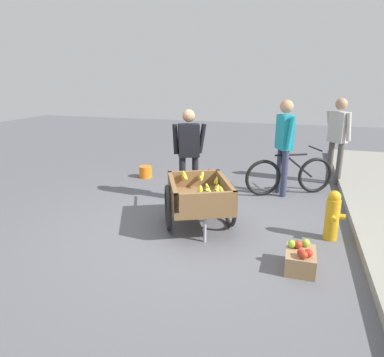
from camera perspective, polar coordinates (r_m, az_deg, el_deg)
The scene contains 9 objects.
ground_plane at distance 4.89m, azimuth -0.81°, elevation -8.68°, with size 24.00×24.00×0.00m, color #56565B.
fruit_cart at distance 4.88m, azimuth 1.28°, elevation -3.16°, with size 1.82×1.38×0.74m.
vendor_person at distance 5.85m, azimuth -0.53°, elevation 5.08°, with size 0.32×0.53×1.56m.
bicycle at distance 6.54m, azimuth 15.61°, elevation 0.50°, with size 0.82×1.51×0.85m.
cyclist_person at distance 6.33m, azimuth 14.82°, elevation 6.26°, with size 0.47×0.34×1.69m.
fire_hydrant at distance 4.91m, azimuth 21.93°, elevation -5.61°, with size 0.25×0.25×0.67m.
plastic_bucket at distance 7.47m, azimuth -7.59°, elevation 1.09°, with size 0.26×0.26×0.24m, color orange.
apple_crate at distance 4.14m, azimuth 17.25°, elevation -12.42°, with size 0.44×0.32×0.31m.
bystander_person at distance 7.39m, azimuth 22.71°, elevation 6.84°, with size 0.39×0.46×1.67m.
Camera 1 is at (4.22, 1.36, 2.07)m, focal length 32.72 mm.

